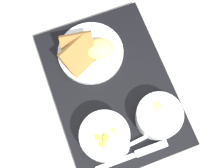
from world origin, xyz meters
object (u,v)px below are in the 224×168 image
object	(u,v)px
bowl_soup	(159,116)
knife	(147,150)
bowl_salad	(105,136)
spoon	(128,146)
plate_main	(90,52)

from	to	relation	value
bowl_soup	knife	distance (m)	0.09
bowl_soup	knife	xyz separation A→B (m)	(-0.07, 0.05, -0.02)
bowl_salad	spoon	xyz separation A→B (m)	(-0.03, -0.05, -0.03)
plate_main	spoon	size ratio (longest dim) A/B	1.33
bowl_soup	spoon	world-z (taller)	bowl_soup
bowl_salad	plate_main	xyz separation A→B (m)	(0.23, -0.01, -0.01)
plate_main	spoon	distance (m)	0.27
spoon	bowl_soup	bearing A→B (deg)	-163.44
bowl_soup	plate_main	world-z (taller)	plate_main
plate_main	knife	xyz separation A→B (m)	(-0.29, -0.08, -0.01)
bowl_salad	bowl_soup	world-z (taller)	bowl_salad
bowl_soup	spoon	bearing A→B (deg)	118.20
bowl_salad	spoon	world-z (taller)	bowl_salad
bowl_salad	bowl_soup	xyz separation A→B (m)	(0.02, -0.15, -0.00)
bowl_salad	spoon	size ratio (longest dim) A/B	0.91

